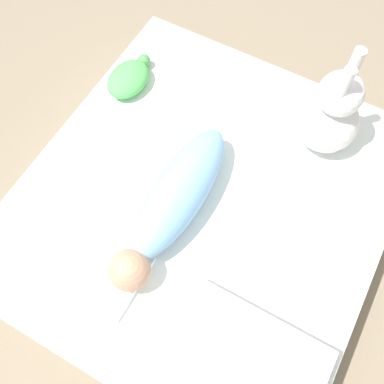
{
  "coord_description": "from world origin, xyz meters",
  "views": [
    {
      "loc": [
        -0.52,
        -0.25,
        1.38
      ],
      "look_at": [
        -0.02,
        0.03,
        0.23
      ],
      "focal_mm": 42.0,
      "sensor_mm": 36.0,
      "label": 1
    }
  ],
  "objects": [
    {
      "name": "turtle_plush",
      "position": [
        0.25,
        0.42,
        0.22
      ],
      "size": [
        0.21,
        0.12,
        0.07
      ],
      "color": "#51B756",
      "rests_on": "bed_mattress"
    },
    {
      "name": "ground_plane",
      "position": [
        0.0,
        0.0,
        0.0
      ],
      "size": [
        12.0,
        12.0,
        0.0
      ],
      "primitive_type": "plane",
      "color": "#7A6B56"
    },
    {
      "name": "swaddled_baby",
      "position": [
        -0.08,
        0.05,
        0.25
      ],
      "size": [
        0.55,
        0.15,
        0.14
      ],
      "rotation": [
        0.0,
        0.0,
        3.14
      ],
      "color": "#7FB7E5",
      "rests_on": "bed_mattress"
    },
    {
      "name": "burp_cloth",
      "position": [
        -0.33,
        0.1,
        0.19
      ],
      "size": [
        0.2,
        0.16,
        0.02
      ],
      "color": "white",
      "rests_on": "bed_mattress"
    },
    {
      "name": "bunny_plush",
      "position": [
        0.36,
        -0.22,
        0.31
      ],
      "size": [
        0.18,
        0.18,
        0.36
      ],
      "color": "white",
      "rests_on": "bed_mattress"
    },
    {
      "name": "bed_mattress",
      "position": [
        0.0,
        0.0,
        0.09
      ],
      "size": [
        1.14,
        1.04,
        0.18
      ],
      "color": "white",
      "rests_on": "ground_plane"
    }
  ]
}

